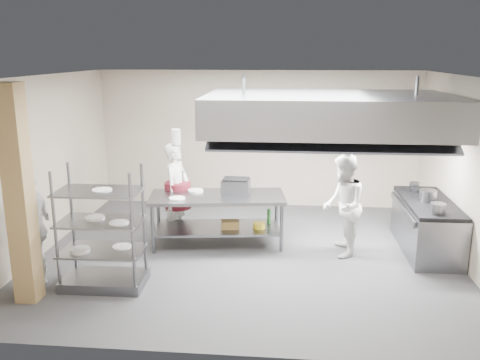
# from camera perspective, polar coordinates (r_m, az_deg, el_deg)

# --- Properties ---
(floor) EXTENTS (7.00, 7.00, 0.00)m
(floor) POSITION_cam_1_polar(r_m,az_deg,el_deg) (8.79, 0.81, -8.36)
(floor) COLOR #3A3A3C
(floor) RESTS_ON ground
(ceiling) EXTENTS (7.00, 7.00, 0.00)m
(ceiling) POSITION_cam_1_polar(r_m,az_deg,el_deg) (8.14, 0.88, 11.57)
(ceiling) COLOR silver
(ceiling) RESTS_ON wall_back
(wall_back) EXTENTS (7.00, 0.00, 7.00)m
(wall_back) POSITION_cam_1_polar(r_m,az_deg,el_deg) (11.28, 2.06, 4.60)
(wall_back) COLOR #B4A48F
(wall_back) RESTS_ON ground
(wall_left) EXTENTS (0.00, 6.00, 6.00)m
(wall_left) POSITION_cam_1_polar(r_m,az_deg,el_deg) (9.29, -21.23, 1.58)
(wall_left) COLOR #B4A48F
(wall_left) RESTS_ON ground
(wall_right) EXTENTS (0.00, 6.00, 6.00)m
(wall_right) POSITION_cam_1_polar(r_m,az_deg,el_deg) (8.79, 24.22, 0.63)
(wall_right) COLOR #B4A48F
(wall_right) RESTS_ON ground
(column) EXTENTS (0.30, 0.30, 3.00)m
(column) POSITION_cam_1_polar(r_m,az_deg,el_deg) (7.38, -23.51, -1.69)
(column) COLOR tan
(column) RESTS_ON floor
(exhaust_hood) EXTENTS (4.00, 2.50, 0.60)m
(exhaust_hood) POSITION_cam_1_polar(r_m,az_deg,el_deg) (8.58, 9.84, 7.48)
(exhaust_hood) COLOR gray
(exhaust_hood) RESTS_ON ceiling
(hood_strip_a) EXTENTS (1.60, 0.12, 0.04)m
(hood_strip_a) POSITION_cam_1_polar(r_m,az_deg,el_deg) (8.60, 3.74, 5.52)
(hood_strip_a) COLOR white
(hood_strip_a) RESTS_ON exhaust_hood
(hood_strip_b) EXTENTS (1.60, 0.12, 0.04)m
(hood_strip_b) POSITION_cam_1_polar(r_m,az_deg,el_deg) (8.74, 15.66, 5.16)
(hood_strip_b) COLOR white
(hood_strip_b) RESTS_ON exhaust_hood
(wall_shelf) EXTENTS (1.50, 0.28, 0.04)m
(wall_shelf) POSITION_cam_1_polar(r_m,az_deg,el_deg) (11.16, 11.30, 4.23)
(wall_shelf) COLOR gray
(wall_shelf) RESTS_ON wall_back
(island) EXTENTS (2.48, 1.28, 0.91)m
(island) POSITION_cam_1_polar(r_m,az_deg,el_deg) (9.13, -2.54, -4.46)
(island) COLOR gray
(island) RESTS_ON floor
(island_worktop) EXTENTS (2.48, 1.28, 0.06)m
(island_worktop) POSITION_cam_1_polar(r_m,az_deg,el_deg) (9.00, -2.57, -1.90)
(island_worktop) COLOR gray
(island_worktop) RESTS_ON island
(island_undershelf) EXTENTS (2.28, 1.16, 0.04)m
(island_undershelf) POSITION_cam_1_polar(r_m,az_deg,el_deg) (9.18, -2.53, -5.38)
(island_undershelf) COLOR slate
(island_undershelf) RESTS_ON island
(pass_rack) EXTENTS (1.21, 0.72, 1.80)m
(pass_rack) POSITION_cam_1_polar(r_m,az_deg,el_deg) (7.63, -15.31, -5.23)
(pass_rack) COLOR slate
(pass_rack) RESTS_ON floor
(cooking_range) EXTENTS (0.80, 2.00, 0.84)m
(cooking_range) POSITION_cam_1_polar(r_m,az_deg,el_deg) (9.41, 20.19, -5.00)
(cooking_range) COLOR gray
(cooking_range) RESTS_ON floor
(range_top) EXTENTS (0.78, 1.96, 0.06)m
(range_top) POSITION_cam_1_polar(r_m,az_deg,el_deg) (9.28, 20.42, -2.37)
(range_top) COLOR black
(range_top) RESTS_ON cooking_range
(chef_head) EXTENTS (0.57, 0.73, 1.75)m
(chef_head) POSITION_cam_1_polar(r_m,az_deg,el_deg) (9.55, -7.10, -1.09)
(chef_head) COLOR white
(chef_head) RESTS_ON floor
(chef_line) EXTENTS (0.68, 0.86, 1.73)m
(chef_line) POSITION_cam_1_polar(r_m,az_deg,el_deg) (8.70, 11.50, -2.85)
(chef_line) COLOR silver
(chef_line) RESTS_ON floor
(chef_plating) EXTENTS (0.50, 1.08, 1.80)m
(chef_plating) POSITION_cam_1_polar(r_m,az_deg,el_deg) (7.93, -22.35, -5.06)
(chef_plating) COLOR silver
(chef_plating) RESTS_ON floor
(griddle) EXTENTS (0.51, 0.41, 0.24)m
(griddle) POSITION_cam_1_polar(r_m,az_deg,el_deg) (9.11, -0.46, -0.70)
(griddle) COLOR slate
(griddle) RESTS_ON island_worktop
(wicker_basket) EXTENTS (0.35, 0.26, 0.14)m
(wicker_basket) POSITION_cam_1_polar(r_m,az_deg,el_deg) (9.08, -1.12, -5.00)
(wicker_basket) COLOR #9D703E
(wicker_basket) RESTS_ON island_undershelf
(stockpot) EXTENTS (0.28, 0.28, 0.20)m
(stockpot) POSITION_cam_1_polar(r_m,az_deg,el_deg) (9.21, 20.36, -1.66)
(stockpot) COLOR gray
(stockpot) RESTS_ON range_top
(plate_stack) EXTENTS (0.28, 0.28, 0.05)m
(plate_stack) POSITION_cam_1_polar(r_m,az_deg,el_deg) (7.74, -15.16, -7.48)
(plate_stack) COLOR white
(plate_stack) RESTS_ON pass_rack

